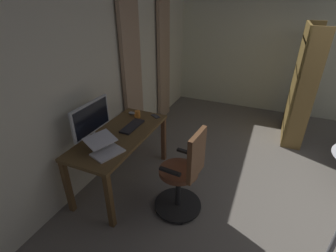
# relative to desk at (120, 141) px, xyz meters

# --- Properties ---
(back_room_partition) EXTENTS (5.75, 0.10, 2.59)m
(back_room_partition) POSITION_rel_desk_xyz_m (-0.48, -0.47, 0.65)
(back_room_partition) COLOR beige
(back_room_partition) RESTS_ON ground
(curtain_left_panel) EXTENTS (0.44, 0.06, 2.32)m
(curtain_left_panel) POSITION_rel_desk_xyz_m (-2.13, -0.36, 0.52)
(curtain_left_panel) COLOR tan
(curtain_left_panel) RESTS_ON ground
(curtain_right_panel) EXTENTS (0.48, 0.06, 2.32)m
(curtain_right_panel) POSITION_rel_desk_xyz_m (-0.97, -0.36, 0.52)
(curtain_right_panel) COLOR tan
(curtain_right_panel) RESTS_ON ground
(desk) EXTENTS (1.45, 0.65, 0.74)m
(desk) POSITION_rel_desk_xyz_m (0.00, 0.00, 0.00)
(desk) COLOR brown
(desk) RESTS_ON ground
(office_chair) EXTENTS (0.56, 0.56, 1.08)m
(office_chair) POSITION_rel_desk_xyz_m (0.16, 0.91, -0.14)
(office_chair) COLOR black
(office_chair) RESTS_ON ground
(computer_monitor) EXTENTS (0.61, 0.18, 0.47)m
(computer_monitor) POSITION_rel_desk_xyz_m (0.22, -0.21, 0.37)
(computer_monitor) COLOR #B7BCC1
(computer_monitor) RESTS_ON desk
(computer_keyboard) EXTENTS (0.41, 0.14, 0.02)m
(computer_keyboard) POSITION_rel_desk_xyz_m (-0.22, 0.05, 0.11)
(computer_keyboard) COLOR #232328
(computer_keyboard) RESTS_ON desk
(laptop) EXTENTS (0.41, 0.42, 0.17)m
(laptop) POSITION_rel_desk_xyz_m (0.40, 0.08, 0.15)
(laptop) COLOR silver
(laptop) RESTS_ON desk
(computer_mouse) EXTENTS (0.06, 0.10, 0.04)m
(computer_mouse) POSITION_rel_desk_xyz_m (-0.56, -0.16, 0.12)
(computer_mouse) COLOR #B7BCC1
(computer_mouse) RESTS_ON desk
(cell_phone_face_up) EXTENTS (0.13, 0.16, 0.01)m
(cell_phone_face_up) POSITION_rel_desk_xyz_m (-0.63, 0.19, 0.10)
(cell_phone_face_up) COLOR #333338
(cell_phone_face_up) RESTS_ON desk
(mug_coffee) EXTENTS (0.12, 0.08, 0.10)m
(mug_coffee) POSITION_rel_desk_xyz_m (-0.50, -0.03, 0.15)
(mug_coffee) COLOR orange
(mug_coffee) RESTS_ON desk
(bookshelf) EXTENTS (0.96, 0.30, 1.91)m
(bookshelf) POSITION_rel_desk_xyz_m (-2.25, 2.04, 0.32)
(bookshelf) COLOR olive
(bookshelf) RESTS_ON ground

